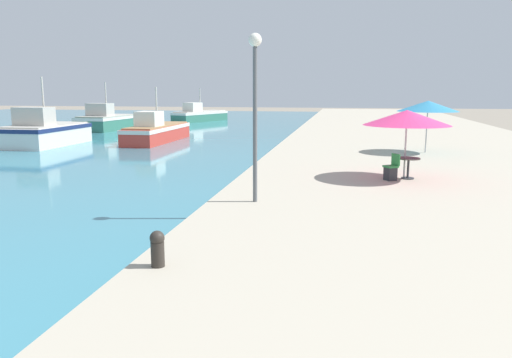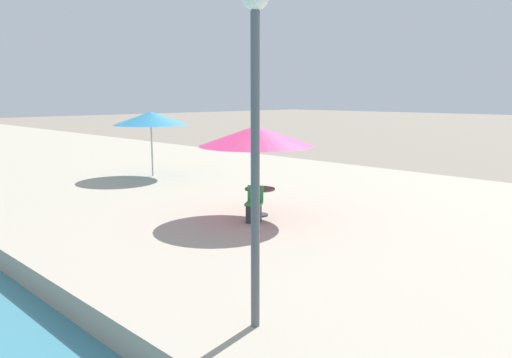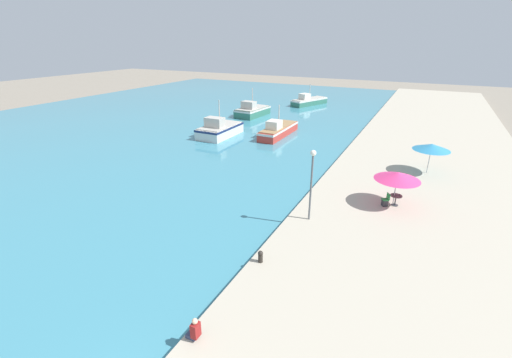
# 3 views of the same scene
# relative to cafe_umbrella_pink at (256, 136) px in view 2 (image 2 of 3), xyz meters

# --- Properties ---
(quay_promenade) EXTENTS (16.00, 90.00, 0.53)m
(quay_promenade) POSITION_rel_cafe_umbrella_pink_xyz_m (2.19, 17.61, -2.39)
(quay_promenade) COLOR #B2A893
(quay_promenade) RESTS_ON ground_plane
(cafe_umbrella_pink) EXTENTS (2.98, 2.98, 2.39)m
(cafe_umbrella_pink) POSITION_rel_cafe_umbrella_pink_xyz_m (0.00, 0.00, 0.00)
(cafe_umbrella_pink) COLOR #B7B7B7
(cafe_umbrella_pink) RESTS_ON quay_promenade
(cafe_umbrella_white) EXTENTS (2.95, 2.95, 2.54)m
(cafe_umbrella_white) POSITION_rel_cafe_umbrella_pink_xyz_m (1.84, 7.69, 0.15)
(cafe_umbrella_white) COLOR #B7B7B7
(cafe_umbrella_white) RESTS_ON quay_promenade
(cafe_table) EXTENTS (0.80, 0.80, 0.74)m
(cafe_table) POSITION_rel_cafe_umbrella_pink_xyz_m (0.13, -0.02, -1.59)
(cafe_table) COLOR #333338
(cafe_table) RESTS_ON quay_promenade
(cafe_chair_left) EXTENTS (0.58, 0.57, 0.91)m
(cafe_chair_left) POSITION_rel_cafe_umbrella_pink_xyz_m (-0.48, -0.41, -1.80)
(cafe_chair_left) COLOR #2D2D33
(cafe_chair_left) RESTS_ON quay_promenade
(lamppost) EXTENTS (0.36, 0.36, 4.56)m
(lamppost) POSITION_rel_cafe_umbrella_pink_xyz_m (-4.49, -4.51, 0.97)
(lamppost) COLOR #565B60
(lamppost) RESTS_ON quay_promenade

